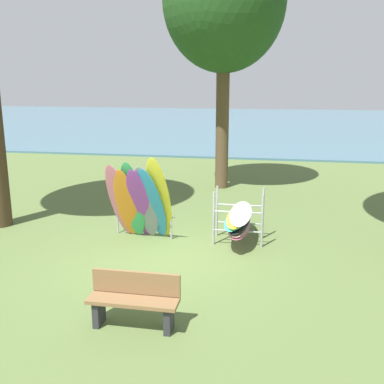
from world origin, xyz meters
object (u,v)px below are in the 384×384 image
Objects in this scene: tree_mid_behind at (224,1)px; board_storage_rack at (239,219)px; park_bench at (134,299)px; leaning_board_pile at (140,202)px.

tree_mid_behind is 7.87m from board_storage_rack.
tree_mid_behind is 11.11m from park_bench.
board_storage_rack is 4.30m from park_bench.
leaning_board_pile reaches higher than park_bench.
park_bench is (-1.28, -4.10, -0.10)m from board_storage_rack.
tree_mid_behind reaches higher than park_bench.
leaning_board_pile is (-1.25, -5.80, -5.21)m from tree_mid_behind.
leaning_board_pile is at bearing -102.16° from tree_mid_behind.
leaning_board_pile is 3.90m from park_bench.
board_storage_rack is (1.03, -5.44, -5.60)m from tree_mid_behind.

